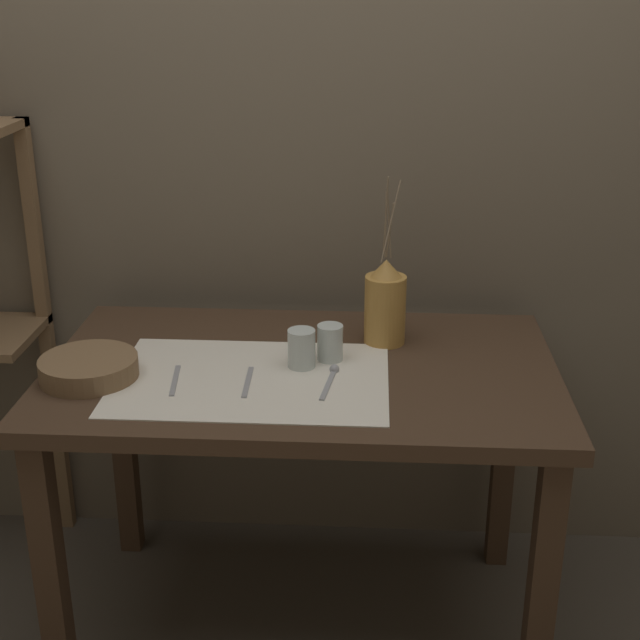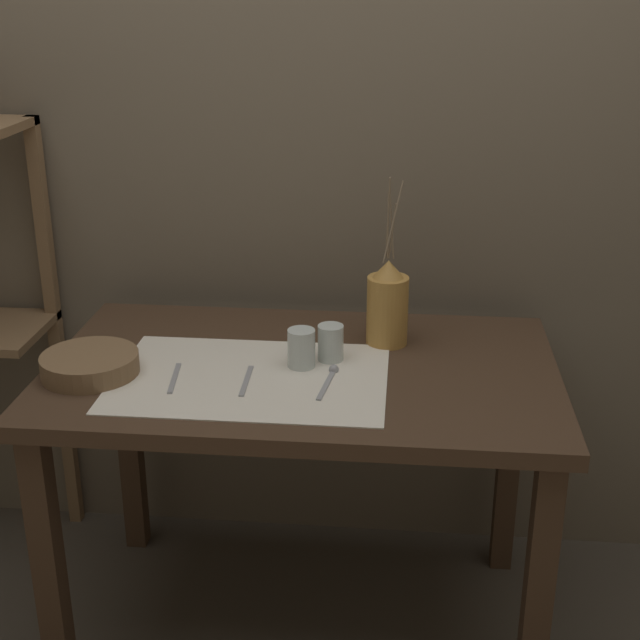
% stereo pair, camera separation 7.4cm
% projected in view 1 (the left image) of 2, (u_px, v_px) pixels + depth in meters
% --- Properties ---
extents(ground_plane, '(12.00, 12.00, 0.00)m').
position_uv_depth(ground_plane, '(304.00, 622.00, 2.45)').
color(ground_plane, '#473F35').
extents(stone_wall_back, '(7.00, 0.06, 2.40)m').
position_uv_depth(stone_wall_back, '(315.00, 153.00, 2.46)').
color(stone_wall_back, '#6B5E4C').
rests_on(stone_wall_back, ground_plane).
extents(wooden_table, '(1.24, 0.76, 0.77)m').
position_uv_depth(wooden_table, '(302.00, 404.00, 2.20)').
color(wooden_table, '#422D1E').
rests_on(wooden_table, ground_plane).
extents(linen_cloth, '(0.64, 0.45, 0.00)m').
position_uv_depth(linen_cloth, '(251.00, 379.00, 2.09)').
color(linen_cloth, silver).
rests_on(linen_cloth, wooden_table).
extents(pitcher_with_flowers, '(0.11, 0.11, 0.44)m').
position_uv_depth(pitcher_with_flowers, '(385.00, 304.00, 2.26)').
color(pitcher_with_flowers, '#B7843D').
rests_on(pitcher_with_flowers, wooden_table).
extents(wooden_bowl, '(0.23, 0.23, 0.05)m').
position_uv_depth(wooden_bowl, '(89.00, 368.00, 2.09)').
color(wooden_bowl, brown).
rests_on(wooden_bowl, wooden_table).
extents(glass_tumbler_near, '(0.07, 0.07, 0.09)m').
position_uv_depth(glass_tumbler_near, '(301.00, 348.00, 2.14)').
color(glass_tumbler_near, silver).
rests_on(glass_tumbler_near, wooden_table).
extents(glass_tumbler_far, '(0.06, 0.06, 0.09)m').
position_uv_depth(glass_tumbler_far, '(330.00, 343.00, 2.18)').
color(glass_tumbler_far, silver).
rests_on(glass_tumbler_far, wooden_table).
extents(fork_inner, '(0.03, 0.16, 0.00)m').
position_uv_depth(fork_inner, '(175.00, 380.00, 2.07)').
color(fork_inner, '#939399').
rests_on(fork_inner, wooden_table).
extents(fork_outer, '(0.02, 0.16, 0.00)m').
position_uv_depth(fork_outer, '(248.00, 382.00, 2.07)').
color(fork_outer, '#939399').
rests_on(fork_outer, wooden_table).
extents(spoon_inner, '(0.04, 0.17, 0.02)m').
position_uv_depth(spoon_inner, '(332.00, 375.00, 2.10)').
color(spoon_inner, '#939399').
rests_on(spoon_inner, wooden_table).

